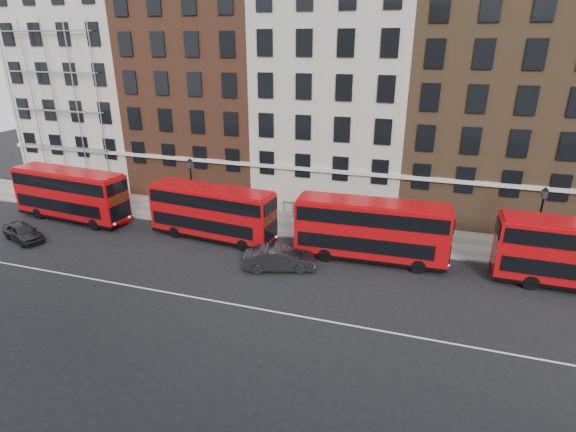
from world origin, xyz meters
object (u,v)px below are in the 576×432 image
(bus_b, at_px, (212,212))
(car_rear, at_px, (23,232))
(bus_a, at_px, (70,194))
(bus_c, at_px, (370,229))
(car_front, at_px, (279,258))

(bus_b, bearing_deg, car_rear, -155.12)
(bus_a, xyz_separation_m, bus_c, (24.88, -0.00, -0.02))
(bus_a, bearing_deg, car_front, -3.74)
(bus_c, xyz_separation_m, car_front, (-5.46, -3.16, -1.52))
(bus_a, bearing_deg, bus_b, 5.51)
(car_rear, bearing_deg, car_front, -66.42)
(car_rear, relative_size, car_front, 0.84)
(bus_a, relative_size, car_rear, 2.64)
(bus_a, height_order, car_front, bus_a)
(car_front, bearing_deg, car_rear, 76.20)
(bus_a, distance_m, bus_c, 24.88)
(bus_a, bearing_deg, car_rear, -91.62)
(car_rear, xyz_separation_m, car_front, (20.00, 1.49, 0.10))
(bus_b, height_order, car_rear, bus_b)
(bus_b, height_order, bus_c, bus_c)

